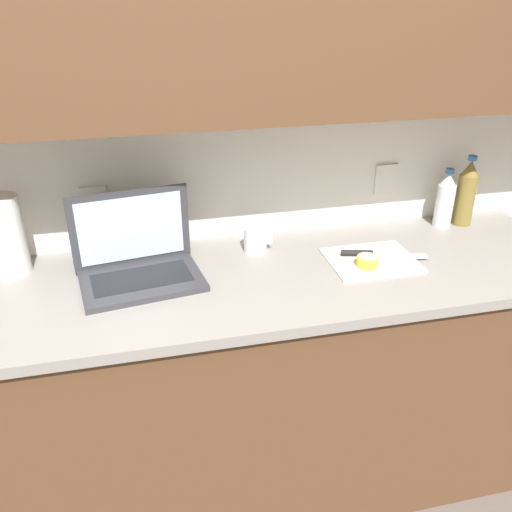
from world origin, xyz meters
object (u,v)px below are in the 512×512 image
Objects in this scene: laptop at (137,259)px; measuring_cup at (255,239)px; knife at (369,254)px; lemon_half_cut at (367,261)px; bottle_green_soda at (445,200)px; cutting_board at (371,260)px; paper_towel_roll at (5,236)px; bottle_oil_tall at (466,193)px.

measuring_cup is (0.42, 0.10, -0.02)m from laptop.
laptop reaches higher than knife.
bottle_green_soda is (0.44, 0.27, 0.08)m from lemon_half_cut.
lemon_half_cut is 0.70× the size of measuring_cup.
laptop is at bearing -166.92° from measuring_cup.
cutting_board is 2.93× the size of measuring_cup.
cutting_board is at bearing -150.68° from bottle_green_soda.
paper_towel_roll is at bearing 177.77° from measuring_cup.
lemon_half_cut reaches higher than cutting_board.
bottle_oil_tall reaches higher than cutting_board.
cutting_board is 1.28× the size of bottle_green_soda.
knife is 4.18× the size of lemon_half_cut.
laptop reaches higher than paper_towel_roll.
measuring_cup is (-0.37, 0.17, 0.04)m from cutting_board.
lemon_half_cut is 1.20m from paper_towel_roll.
bottle_green_soda is at bearing 31.71° from lemon_half_cut.
paper_towel_roll is at bearing 167.94° from lemon_half_cut.
laptop reaches higher than bottle_green_soda.
knife is at bearing -157.70° from bottle_oil_tall.
knife reaches higher than cutting_board.
knife is 0.40m from measuring_cup.
knife is 2.91× the size of measuring_cup.
measuring_cup is 0.38× the size of paper_towel_roll.
cutting_board is at bearing -155.27° from bottle_oil_tall.
bottle_green_soda is (0.40, 0.22, 0.10)m from cutting_board.
measuring_cup is (-0.86, -0.05, -0.08)m from bottle_oil_tall.
measuring_cup reaches higher than cutting_board.
measuring_cup is at bearing 4.89° from laptop.
lemon_half_cut is at bearing -32.68° from measuring_cup.
bottle_green_soda reaches higher than cutting_board.
laptop is 4.08× the size of measuring_cup.
paper_towel_roll is at bearing 154.30° from laptop.
laptop is at bearing -173.33° from bottle_oil_tall.
bottle_oil_tall is at bearing 27.21° from lemon_half_cut.
lemon_half_cut is 0.60m from bottle_oil_tall.
laptop is 1.50× the size of bottle_oil_tall.
knife is at bearing -11.80° from laptop.
cutting_board is (0.79, -0.07, -0.06)m from laptop.
paper_towel_roll is (-1.20, 0.20, 0.13)m from cutting_board.
paper_towel_roll is at bearing -173.86° from knife.
laptop is 0.43m from measuring_cup.
lemon_half_cut is at bearing -148.29° from bottle_green_soda.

